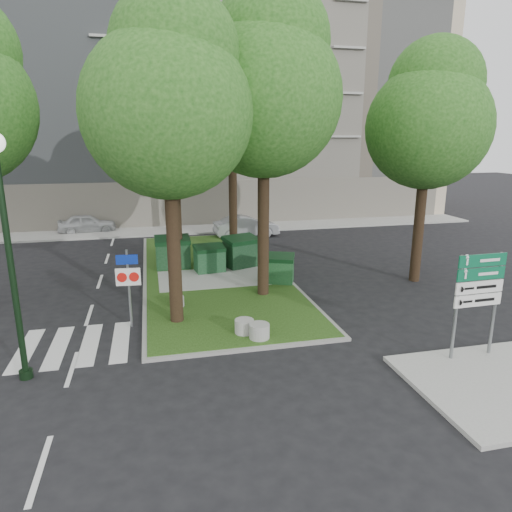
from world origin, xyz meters
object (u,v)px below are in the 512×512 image
object	(u,v)px
street_lamp	(6,231)
tree_median_near_right	(266,83)
dumpster_a	(173,252)
directional_sign	(478,289)
litter_bin	(244,250)
dumpster_b	(210,259)
bollard_mid	(244,326)
tree_street_right	(430,115)
tree_median_near_left	(170,96)
dumpster_d	(278,269)
dumpster_c	(241,252)
tree_median_far	(233,93)
traffic_sign_pole	(128,278)
car_white	(87,223)
tree_median_mid	(174,117)
bollard_right	(259,331)
bollard_left	(177,301)
car_silver	(246,226)

from	to	relation	value
street_lamp	tree_median_near_right	bearing A→B (deg)	32.10
dumpster_a	directional_sign	distance (m)	13.57
dumpster_a	litter_bin	distance (m)	3.87
dumpster_b	bollard_mid	size ratio (longest dim) A/B	2.40
tree_street_right	directional_sign	xyz separation A→B (m)	(-2.67, -7.06, -4.89)
tree_median_near_left	tree_median_near_right	world-z (taller)	tree_median_near_right
tree_median_near_right	dumpster_d	distance (m)	7.44
dumpster_c	dumpster_d	world-z (taller)	dumpster_c
tree_median_far	tree_median_near_left	bearing A→B (deg)	-111.28
tree_median_near_right	litter_bin	world-z (taller)	tree_median_near_right
traffic_sign_pole	car_white	distance (m)	17.11
dumpster_b	directional_sign	world-z (taller)	directional_sign
tree_median_near_left	litter_bin	size ratio (longest dim) A/B	14.28
dumpster_b	tree_median_mid	bearing A→B (deg)	134.67
dumpster_d	litter_bin	size ratio (longest dim) A/B	2.13
bollard_right	directional_sign	distance (m)	6.33
tree_median_near_right	street_lamp	world-z (taller)	tree_median_near_right
dumpster_d	bollard_mid	size ratio (longest dim) A/B	2.58
dumpster_b	bollard_left	size ratio (longest dim) A/B	2.83
dumpster_a	bollard_right	bearing A→B (deg)	-76.42
tree_street_right	tree_median_near_right	bearing A→B (deg)	-175.91
street_lamp	car_silver	bearing A→B (deg)	59.75
tree_street_right	dumpster_d	xyz separation A→B (m)	(-6.09, 0.76, -6.27)
tree_median_near_left	dumpster_a	xyz separation A→B (m)	(0.17, 6.57, -6.47)
tree_median_mid	directional_sign	distance (m)	14.14
dumpster_a	litter_bin	size ratio (longest dim) A/B	2.22
traffic_sign_pole	car_silver	xyz separation A→B (m)	(6.70, 13.09, -1.02)
dumpster_a	dumpster_b	distance (m)	1.92
tree_median_near_right	litter_bin	size ratio (longest dim) A/B	15.55
bollard_mid	litter_bin	xyz separation A→B (m)	(1.92, 9.32, 0.15)
dumpster_b	car_silver	xyz separation A→B (m)	(3.35, 7.60, -0.05)
bollard_left	litter_bin	xyz separation A→B (m)	(3.84, 6.46, 0.18)
tree_street_right	traffic_sign_pole	xyz separation A→B (m)	(-12.08, -2.47, -5.29)
litter_bin	traffic_sign_pole	world-z (taller)	traffic_sign_pole
dumpster_b	dumpster_c	bearing A→B (deg)	10.82
tree_median_near_left	tree_median_mid	bearing A→B (deg)	85.60
bollard_mid	traffic_sign_pole	distance (m)	4.08
tree_median_near_right	bollard_left	distance (m)	8.47
tree_median_mid	bollard_left	xyz separation A→B (m)	(-0.50, -5.22, -6.67)
tree_median_near_left	dumpster_a	world-z (taller)	tree_median_near_left
tree_street_right	litter_bin	bearing A→B (deg)	141.80
dumpster_c	litter_bin	xyz separation A→B (m)	(0.47, 1.69, -0.34)
dumpster_a	dumpster_c	size ratio (longest dim) A/B	0.87
dumpster_b	dumpster_c	world-z (taller)	dumpster_c
bollard_mid	street_lamp	world-z (taller)	street_lamp
street_lamp	car_white	bearing A→B (deg)	92.03
litter_bin	bollard_mid	bearing A→B (deg)	-101.64
bollard_right	traffic_sign_pole	world-z (taller)	traffic_sign_pole
bollard_right	litter_bin	xyz separation A→B (m)	(1.55, 9.80, 0.14)
tree_street_right	street_lamp	distance (m)	15.90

